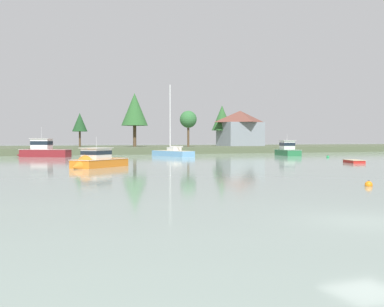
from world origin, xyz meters
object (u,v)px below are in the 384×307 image
Objects in this scene: cruiser_orange at (95,163)px; sailboat_skyblue at (173,154)px; dinghy_red at (354,162)px; cruiser_maroon at (41,153)px; mooring_buoy_orange at (369,185)px; cruiser_green at (286,152)px; mooring_buoy_green at (328,157)px.

sailboat_skyblue reaches higher than cruiser_orange.
cruiser_orange is (-31.15, 2.02, 0.33)m from dinghy_red.
mooring_buoy_orange is at bearing -76.57° from cruiser_maroon.
sailboat_skyblue is at bearing 82.73° from mooring_buoy_orange.
dinghy_red is 31.10m from mooring_buoy_orange.
cruiser_green reaches higher than mooring_buoy_orange.
mooring_buoy_orange is (-19.42, -24.29, -0.05)m from dinghy_red.
mooring_buoy_orange is at bearing -128.64° from dinghy_red.
mooring_buoy_green is at bearing 55.43° from mooring_buoy_orange.
cruiser_orange is 0.57× the size of sailboat_skyblue.
sailboat_skyblue reaches higher than mooring_buoy_orange.
cruiser_orange reaches higher than mooring_buoy_orange.
cruiser_green is 42.25m from cruiser_maroon.
sailboat_skyblue is (-20.26, 3.71, -0.36)m from cruiser_green.
sailboat_skyblue is (21.24, -4.26, -0.43)m from cruiser_maroon.
sailboat_skyblue reaches higher than dinghy_red.
cruiser_green is 1.27× the size of cruiser_orange.
dinghy_red is 31.22m from cruiser_orange.
cruiser_maroon is 33.24m from cruiser_orange.
dinghy_red is at bearing -3.70° from cruiser_orange.
dinghy_red is 0.43× the size of cruiser_maroon.
dinghy_red is 33.29m from sailboat_skyblue.
cruiser_maroon is at bearing 133.72° from dinghy_red.
cruiser_maroon is 0.70× the size of sailboat_skyblue.
dinghy_red is 0.30× the size of sailboat_skyblue.
cruiser_orange is 14.14× the size of mooring_buoy_green.
cruiser_maroon is at bearing 154.86° from mooring_buoy_green.
cruiser_orange is (-39.03, -25.18, -0.17)m from cruiser_green.
mooring_buoy_orange reaches higher than mooring_buoy_green.
dinghy_red is 0.52× the size of cruiser_orange.
mooring_buoy_green is (8.07, 15.60, -0.05)m from dinghy_red.
cruiser_green is 1.04× the size of cruiser_maroon.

